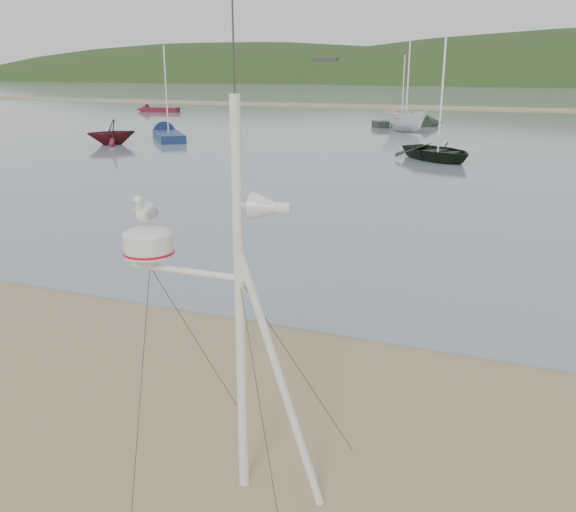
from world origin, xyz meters
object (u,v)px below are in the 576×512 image
at_px(boat_red, 110,121).
at_px(dinghy_red_far, 153,110).
at_px(boat_white, 407,101).
at_px(boat_dark, 440,116).
at_px(sailboat_dark_mid, 418,123).
at_px(mast_rig, 234,386).
at_px(sailboat_blue_near, 166,134).

relative_size(boat_red, dinghy_red_far, 0.57).
bearing_deg(boat_white, boat_dark, -120.84).
xyz_separation_m(boat_red, sailboat_dark_mid, (15.02, 18.94, -1.14)).
bearing_deg(dinghy_red_far, sailboat_dark_mid, -13.55).
xyz_separation_m(boat_dark, boat_white, (-4.31, 13.61, 0.01)).
bearing_deg(sailboat_dark_mid, boat_dark, -76.92).
bearing_deg(sailboat_dark_mid, mast_rig, -82.30).
relative_size(boat_dark, sailboat_dark_mid, 0.75).
bearing_deg(boat_red, dinghy_red_far, 159.81).
bearing_deg(sailboat_dark_mid, dinghy_red_far, 166.45).
xyz_separation_m(mast_rig, sailboat_blue_near, (-20.12, 30.06, -0.92)).
xyz_separation_m(mast_rig, boat_red, (-21.04, 25.58, 0.22)).
bearing_deg(dinghy_red_far, boat_red, -61.00).
distance_m(boat_dark, sailboat_dark_mid, 19.17).
distance_m(sailboat_dark_mid, sailboat_blue_near, 20.20).
xyz_separation_m(boat_dark, dinghy_red_far, (-33.77, 25.68, -1.93)).
bearing_deg(sailboat_dark_mid, boat_red, -128.41).
distance_m(boat_dark, dinghy_red_far, 42.47).
distance_m(mast_rig, sailboat_blue_near, 36.18).
xyz_separation_m(boat_white, sailboat_dark_mid, (-0.01, 4.98, -1.93)).
height_order(mast_rig, dinghy_red_far, mast_rig).
xyz_separation_m(boat_white, dinghy_red_far, (-29.46, 12.07, -1.95)).
bearing_deg(boat_red, mast_rig, -9.75).
distance_m(boat_dark, boat_white, 14.27).
relative_size(mast_rig, dinghy_red_far, 1.03).
relative_size(boat_dark, sailboat_blue_near, 0.69).
xyz_separation_m(boat_red, dinghy_red_far, (-14.43, 26.04, -1.16)).
bearing_deg(boat_dark, boat_red, 132.94).
bearing_deg(dinghy_red_far, sailboat_blue_near, -54.56).
bearing_deg(mast_rig, boat_dark, 93.76).
xyz_separation_m(mast_rig, boat_dark, (-1.70, 25.94, 1.00)).
relative_size(mast_rig, boat_red, 1.80).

